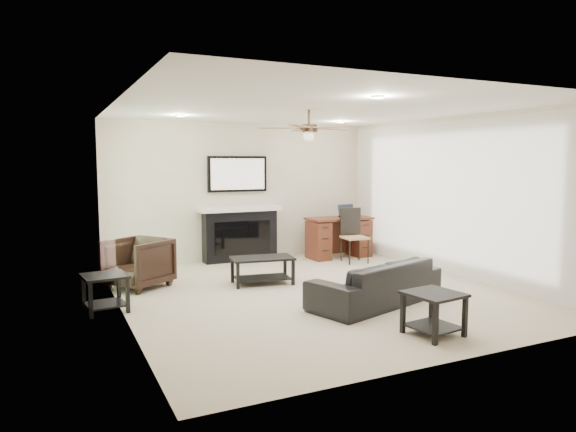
{
  "coord_description": "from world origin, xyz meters",
  "views": [
    {
      "loc": [
        -3.26,
        -6.15,
        1.79
      ],
      "look_at": [
        -0.17,
        0.4,
        1.03
      ],
      "focal_mm": 32.0,
      "sensor_mm": 36.0,
      "label": 1
    }
  ],
  "objects_px": {
    "coffee_table": "(262,270)",
    "fireplace_unit": "(240,209)",
    "sofa": "(376,282)",
    "desk": "(339,237)",
    "armchair": "(138,263)"
  },
  "relations": [
    {
      "from": "coffee_table",
      "to": "fireplace_unit",
      "type": "relative_size",
      "value": 0.47
    },
    {
      "from": "sofa",
      "to": "coffee_table",
      "type": "relative_size",
      "value": 2.1
    },
    {
      "from": "coffee_table",
      "to": "desk",
      "type": "xyz_separation_m",
      "value": [
        2.12,
        1.36,
        0.18
      ]
    },
    {
      "from": "armchair",
      "to": "coffee_table",
      "type": "xyz_separation_m",
      "value": [
        1.7,
        -0.55,
        -0.16
      ]
    },
    {
      "from": "coffee_table",
      "to": "armchair",
      "type": "bearing_deg",
      "value": 170.45
    },
    {
      "from": "coffee_table",
      "to": "fireplace_unit",
      "type": "height_order",
      "value": "fireplace_unit"
    },
    {
      "from": "armchair",
      "to": "coffee_table",
      "type": "height_order",
      "value": "armchair"
    },
    {
      "from": "armchair",
      "to": "desk",
      "type": "height_order",
      "value": "desk"
    },
    {
      "from": "sofa",
      "to": "fireplace_unit",
      "type": "height_order",
      "value": "fireplace_unit"
    },
    {
      "from": "sofa",
      "to": "armchair",
      "type": "bearing_deg",
      "value": -56.84
    },
    {
      "from": "coffee_table",
      "to": "desk",
      "type": "relative_size",
      "value": 0.74
    },
    {
      "from": "armchair",
      "to": "desk",
      "type": "bearing_deg",
      "value": 67.68
    },
    {
      "from": "coffee_table",
      "to": "desk",
      "type": "bearing_deg",
      "value": 40.98
    },
    {
      "from": "sofa",
      "to": "armchair",
      "type": "height_order",
      "value": "armchair"
    },
    {
      "from": "sofa",
      "to": "desk",
      "type": "xyz_separation_m",
      "value": [
        1.22,
        2.96,
        0.1
      ]
    }
  ]
}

